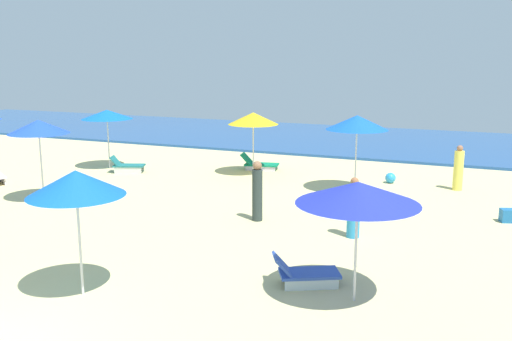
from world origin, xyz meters
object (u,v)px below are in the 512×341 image
Objects in this scene: lounge_chair_7_0 at (259,164)px; beachgoer_4 at (257,192)px; umbrella_8 at (358,193)px; umbrella_5 at (357,123)px; lounge_chair_8_0 at (304,273)px; umbrella_2 at (107,114)px; cooler_box_0 at (510,216)px; beachgoer_0 at (458,169)px; umbrella_7 at (253,118)px; umbrella_3 at (38,127)px; umbrella_1 at (76,183)px; lounge_chair_2_0 at (127,166)px; beachgoer_1 at (354,210)px; beach_ball_1 at (390,178)px.

lounge_chair_7_0 is 0.95× the size of beachgoer_4.
beachgoer_4 is at bearing 131.71° from umbrella_8.
lounge_chair_8_0 is (0.88, -8.15, -2.08)m from umbrella_5.
lounge_chair_7_0 is (5.69, 2.03, -1.94)m from umbrella_2.
cooler_box_0 is at bearing 67.46° from umbrella_8.
umbrella_5 is 3.88m from beachgoer_0.
umbrella_7 is 10.84m from lounge_chair_8_0.
umbrella_3 is 4.99× the size of cooler_box_0.
beachgoer_0 is 2.99× the size of cooler_box_0.
umbrella_1 is 5.15m from umbrella_8.
umbrella_2 is 5.38m from umbrella_3.
umbrella_1 is at bearing -169.52° from lounge_chair_2_0.
beachgoer_4 is (1.16, 5.87, -1.37)m from umbrella_1.
umbrella_2 is at bearing 144.34° from umbrella_8.
umbrella_1 reaches higher than umbrella_8.
umbrella_3 is at bearing -5.89° from cooler_box_0.
beachgoer_0 is at bearing 63.02° from umbrella_1.
umbrella_1 reaches higher than beachgoer_4.
umbrella_2 is at bearing 124.76° from umbrella_1.
umbrella_8 reaches higher than beachgoer_1.
lounge_chair_2_0 is at bearing 23.39° from lounge_chair_8_0.
umbrella_8 reaches higher than beachgoer_0.
umbrella_7 is 2.15m from lounge_chair_7_0.
lounge_chair_7_0 is (-4.39, 2.17, -2.09)m from umbrella_5.
umbrella_7 is at bearing 0.56° from lounge_chair_8_0.
umbrella_1 is 12.65m from lounge_chair_7_0.
beachgoer_0 is at bearing 83.33° from umbrella_8.
beach_ball_1 is at bearing 118.56° from beachgoer_1.
umbrella_5 is 1.77× the size of lounge_chair_8_0.
lounge_chair_8_0 is 4.62m from beachgoer_4.
beach_ball_1 is (-0.19, 6.58, -0.53)m from beachgoer_1.
umbrella_2 is 1.49× the size of lounge_chair_7_0.
beachgoer_4 is at bearing 5.51° from umbrella_3.
beachgoer_1 is at bearing -152.89° from lounge_chair_7_0.
lounge_chair_7_0 is at bearing 153.68° from umbrella_5.
beachgoer_1 reaches higher than beachgoer_0.
cooler_box_0 is at bearing -101.01° from beachgoer_4.
umbrella_1 is at bearing -107.33° from beach_ball_1.
lounge_chair_2_0 is (-6.01, 9.89, -1.92)m from umbrella_1.
beachgoer_1 is (5.29, -6.02, -1.44)m from umbrella_7.
umbrella_8 is (12.05, -8.64, -0.10)m from umbrella_2.
beach_ball_1 is (10.96, 1.63, -1.98)m from umbrella_2.
umbrella_3 is at bearing -144.42° from beach_ball_1.
umbrella_8 is at bearing -35.66° from umbrella_2.
umbrella_5 is 1.54× the size of beachgoer_4.
lounge_chair_2_0 is (1.20, -0.49, -1.90)m from umbrella_2.
umbrella_1 is at bearing 28.48° from cooler_box_0.
lounge_chair_2_0 is 5.27m from umbrella_7.
beachgoer_1 reaches higher than beach_ball_1.
beachgoer_1 is at bearing -131.23° from beachgoer_4.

